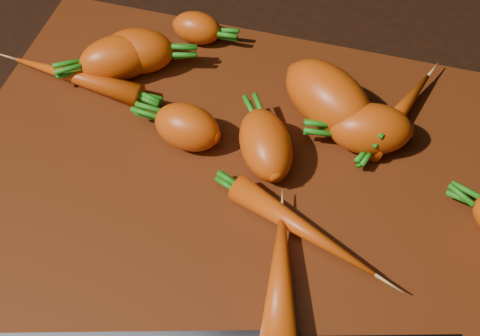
# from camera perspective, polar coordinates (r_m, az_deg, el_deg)

# --- Properties ---
(ground) EXTENTS (2.00, 2.00, 0.01)m
(ground) POSITION_cam_1_polar(r_m,az_deg,el_deg) (0.58, -0.27, -2.86)
(ground) COLOR black
(cutting_board) EXTENTS (0.50, 0.40, 0.01)m
(cutting_board) POSITION_cam_1_polar(r_m,az_deg,el_deg) (0.57, -0.27, -2.23)
(cutting_board) COLOR #58220B
(cutting_board) RESTS_ON ground
(carrot_0) EXTENTS (0.08, 0.06, 0.04)m
(carrot_0) POSITION_cam_1_polar(r_m,az_deg,el_deg) (0.66, -8.68, 9.84)
(carrot_0) COLOR #DD4A09
(carrot_0) RESTS_ON cutting_board
(carrot_1) EXTENTS (0.07, 0.05, 0.04)m
(carrot_1) POSITION_cam_1_polar(r_m,az_deg,el_deg) (0.58, -4.53, 3.50)
(carrot_1) COLOR #DD4A09
(carrot_1) RESTS_ON cutting_board
(carrot_2) EXTENTS (0.11, 0.10, 0.05)m
(carrot_2) POSITION_cam_1_polar(r_m,az_deg,el_deg) (0.60, 7.53, 5.97)
(carrot_2) COLOR #DD4A09
(carrot_2) RESTS_ON cutting_board
(carrot_3) EXTENTS (0.07, 0.09, 0.04)m
(carrot_3) POSITION_cam_1_polar(r_m,az_deg,el_deg) (0.57, 2.21, 2.00)
(carrot_3) COLOR #DD4A09
(carrot_3) RESTS_ON cutting_board
(carrot_4) EXTENTS (0.08, 0.06, 0.05)m
(carrot_4) POSITION_cam_1_polar(r_m,az_deg,el_deg) (0.59, 11.07, 3.29)
(carrot_4) COLOR #DD4A09
(carrot_4) RESTS_ON cutting_board
(carrot_5) EXTENTS (0.05, 0.03, 0.03)m
(carrot_5) POSITION_cam_1_polar(r_m,az_deg,el_deg) (0.68, -3.70, 11.85)
(carrot_5) COLOR #DD4A09
(carrot_5) RESTS_ON cutting_board
(carrot_7) EXTENTS (0.06, 0.11, 0.02)m
(carrot_7) POSITION_cam_1_polar(r_m,az_deg,el_deg) (0.62, 13.46, 4.65)
(carrot_7) COLOR #DD4A09
(carrot_7) RESTS_ON cutting_board
(carrot_8) EXTENTS (0.13, 0.07, 0.02)m
(carrot_8) POSITION_cam_1_polar(r_m,az_deg,el_deg) (0.53, 5.37, -5.19)
(carrot_8) COLOR #DD4A09
(carrot_8) RESTS_ON cutting_board
(carrot_9) EXTENTS (0.05, 0.11, 0.03)m
(carrot_9) POSITION_cam_1_polar(r_m,az_deg,el_deg) (0.51, 3.47, -9.06)
(carrot_9) COLOR #DD4A09
(carrot_9) RESTS_ON cutting_board
(carrot_10) EXTENTS (0.09, 0.08, 0.04)m
(carrot_10) POSITION_cam_1_polar(r_m,az_deg,el_deg) (0.65, -10.33, 9.23)
(carrot_10) COLOR #DD4A09
(carrot_10) RESTS_ON cutting_board
(carrot_11) EXTENTS (0.13, 0.04, 0.02)m
(carrot_11) POSITION_cam_1_polar(r_m,az_deg,el_deg) (0.66, -13.74, 7.52)
(carrot_11) COLOR #DD4A09
(carrot_11) RESTS_ON cutting_board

